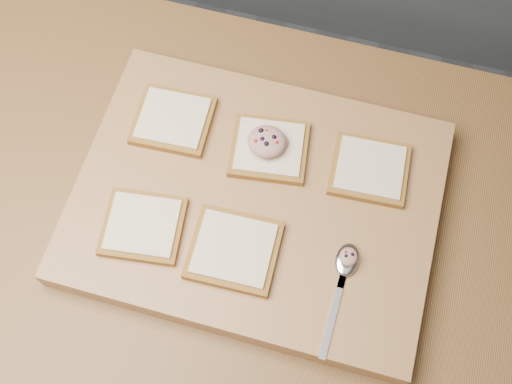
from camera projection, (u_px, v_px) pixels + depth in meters
The scene contains 11 objects.
ground at pixel (226, 337), 1.82m from camera, with size 4.00×4.00×0.00m, color #515459.
island_counter at pixel (217, 296), 1.41m from camera, with size 2.00×0.80×0.90m.
cutting_board at pixel (256, 202), 0.99m from camera, with size 0.55×0.42×0.04m, color #AC7949.
bread_far_left at pixel (173, 120), 1.02m from camera, with size 0.12×0.11×0.02m.
bread_far_center at pixel (269, 149), 1.00m from camera, with size 0.13×0.12×0.02m.
bread_far_right at pixel (370, 169), 0.98m from camera, with size 0.12×0.11×0.02m.
bread_near_left at pixel (143, 226), 0.94m from camera, with size 0.13×0.12×0.02m.
bread_near_center at pixel (234, 250), 0.93m from camera, with size 0.13×0.12×0.02m.
tuna_salad_dollop at pixel (267, 141), 0.98m from camera, with size 0.06×0.06×0.03m.
spoon at pixel (345, 268), 0.92m from camera, with size 0.04×0.17×0.01m.
spoon_salad at pixel (348, 257), 0.91m from camera, with size 0.03×0.03×0.02m.
Camera 1 is at (0.18, -0.33, 1.83)m, focal length 45.00 mm.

